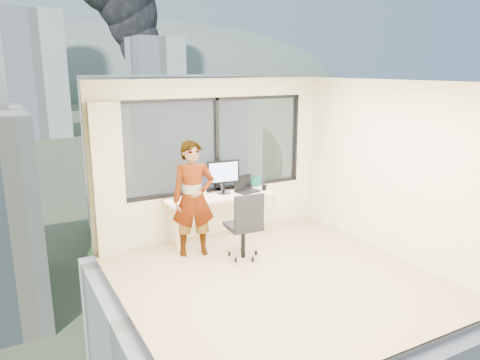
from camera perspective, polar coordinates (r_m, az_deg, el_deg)
floor at (r=6.37m, az=4.40°, el=-12.03°), size 4.00×4.00×0.01m
ceiling at (r=5.73m, az=4.89°, el=12.07°), size 4.00×4.00×0.01m
wall_front at (r=4.46m, az=18.88°, el=-6.23°), size 4.00×0.01×2.60m
wall_left at (r=5.14m, az=-14.44°, el=-3.26°), size 0.01×4.00×2.60m
wall_right at (r=7.18m, az=18.13°, el=1.31°), size 0.01×4.00×2.60m
window_wall at (r=7.61m, az=-3.28°, el=4.37°), size 3.30×0.16×1.55m
curtain at (r=7.01m, az=-15.99°, el=-0.09°), size 0.45×0.14×2.30m
desk at (r=7.57m, az=-2.40°, el=-4.66°), size 1.80×0.60×0.75m
chair at (r=6.80m, az=0.39°, el=-5.48°), size 0.58×0.58×1.05m
person at (r=6.87m, az=-5.80°, el=-2.31°), size 0.72×0.56×1.74m
monitor at (r=7.54m, az=-2.08°, el=0.43°), size 0.56×0.17×0.55m
game_console at (r=7.47m, az=-5.55°, el=-1.67°), size 0.33×0.31×0.07m
laptop at (r=7.63m, az=0.96°, el=-0.59°), size 0.45×0.47×0.24m
cellphone at (r=7.19m, az=-4.74°, el=-2.51°), size 0.11×0.05×0.01m
pen_cup at (r=7.78m, az=3.01°, el=-0.89°), size 0.10×0.10×0.10m
handbag at (r=7.99m, az=2.01°, el=-0.18°), size 0.26×0.18×0.18m
exterior_ground at (r=125.95m, az=-26.92°, el=4.66°), size 400.00×400.00×0.04m
near_bldg_b at (r=46.23m, az=-8.88°, el=2.70°), size 14.00×13.00×16.00m
near_bldg_c at (r=48.09m, az=16.26°, el=-0.93°), size 12.00×10.00×10.00m
far_tower_b at (r=125.30m, az=-23.97°, el=11.84°), size 13.00×13.00×30.00m
far_tower_c at (r=152.63m, az=-10.37°, el=12.17°), size 15.00×15.00×26.00m
hill_b at (r=341.19m, az=-11.10°, el=10.73°), size 300.00×220.00×96.00m
tree_b at (r=26.85m, az=-10.17°, el=-13.62°), size 7.60×7.60×9.00m
tree_c at (r=52.70m, az=0.76°, el=0.90°), size 8.40×8.40×10.00m
smoke_plume_b at (r=185.79m, az=-10.77°, el=21.07°), size 30.00×18.00×70.00m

